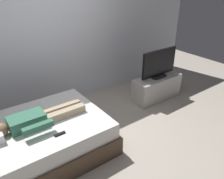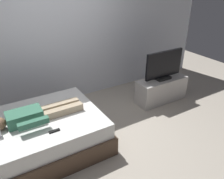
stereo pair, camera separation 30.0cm
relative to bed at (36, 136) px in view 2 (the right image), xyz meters
The scene contains 7 objects.
ground_plane 0.95m from the bed, 19.10° to the right, with size 10.00×10.00×0.00m, color #ADA393.
back_wall 2.15m from the bed, 46.35° to the left, with size 6.40×0.10×2.80m, color silver.
bed is the anchor object (origin of this frame).
person 0.36m from the bed, ahead, with size 1.26×0.46×0.18m.
remote 0.53m from the bed, 66.09° to the right, with size 0.15×0.04×0.02m, color black.
tv_stand 2.66m from the bed, ahead, with size 1.10×0.40×0.50m, color #B7B2AD.
tv 2.71m from the bed, ahead, with size 0.88×0.20×0.59m.
Camera 2 is at (-1.28, -2.59, 2.41)m, focal length 36.28 mm.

